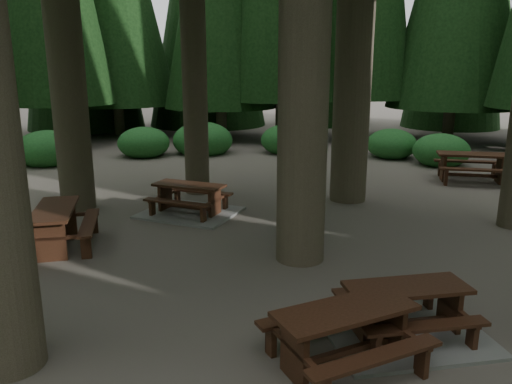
{
  "coord_description": "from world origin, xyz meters",
  "views": [
    {
      "loc": [
        -0.06,
        -8.07,
        3.32
      ],
      "look_at": [
        0.03,
        0.67,
        1.1
      ],
      "focal_mm": 35.0,
      "sensor_mm": 36.0,
      "label": 1
    }
  ],
  "objects_px": {
    "picnic_table_a": "(405,318)",
    "picnic_table_c": "(190,204)",
    "picnic_table_b": "(55,221)",
    "picnic_table_e": "(345,328)",
    "picnic_table_d": "(472,163)"
  },
  "relations": [
    {
      "from": "picnic_table_a",
      "to": "picnic_table_c",
      "type": "xyz_separation_m",
      "value": [
        -3.36,
        5.34,
        0.02
      ]
    },
    {
      "from": "picnic_table_c",
      "to": "picnic_table_b",
      "type": "bearing_deg",
      "value": -112.92
    },
    {
      "from": "picnic_table_b",
      "to": "picnic_table_c",
      "type": "xyz_separation_m",
      "value": [
        2.23,
        2.16,
        -0.28
      ]
    },
    {
      "from": "picnic_table_a",
      "to": "picnic_table_e",
      "type": "distance_m",
      "value": 1.15
    },
    {
      "from": "picnic_table_b",
      "to": "picnic_table_d",
      "type": "height_order",
      "value": "picnic_table_d"
    },
    {
      "from": "picnic_table_a",
      "to": "picnic_table_d",
      "type": "relative_size",
      "value": 0.99
    },
    {
      "from": "picnic_table_b",
      "to": "picnic_table_c",
      "type": "relative_size",
      "value": 0.79
    },
    {
      "from": "picnic_table_a",
      "to": "picnic_table_e",
      "type": "xyz_separation_m",
      "value": [
        -0.9,
        -0.68,
        0.26
      ]
    },
    {
      "from": "picnic_table_c",
      "to": "picnic_table_d",
      "type": "relative_size",
      "value": 1.15
    },
    {
      "from": "picnic_table_b",
      "to": "picnic_table_e",
      "type": "xyz_separation_m",
      "value": [
        4.69,
        -3.86,
        -0.04
      ]
    },
    {
      "from": "picnic_table_a",
      "to": "picnic_table_b",
      "type": "distance_m",
      "value": 6.44
    },
    {
      "from": "picnic_table_b",
      "to": "picnic_table_a",
      "type": "bearing_deg",
      "value": -131.73
    },
    {
      "from": "picnic_table_e",
      "to": "picnic_table_d",
      "type": "bearing_deg",
      "value": 34.44
    },
    {
      "from": "picnic_table_b",
      "to": "picnic_table_e",
      "type": "relative_size",
      "value": 1.0
    },
    {
      "from": "picnic_table_d",
      "to": "picnic_table_e",
      "type": "distance_m",
      "value": 10.69
    }
  ]
}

